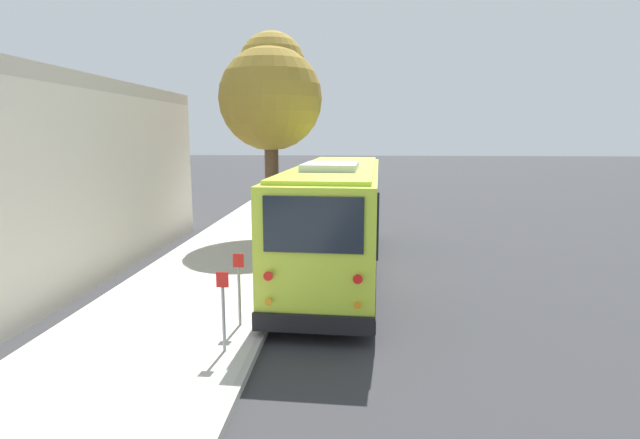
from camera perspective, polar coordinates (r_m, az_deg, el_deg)
ground_plane at (r=14.81m, az=4.73°, el=-6.16°), size 160.00×160.00×0.00m
sidewalk_slab at (r=15.32m, az=-11.43°, el=-5.49°), size 80.00×4.27×0.15m
curb_strip at (r=14.90m, az=-3.19°, el=-5.74°), size 80.00×0.14×0.15m
shuttle_bus at (r=14.53m, az=1.92°, el=0.79°), size 10.88×2.90×3.34m
parked_sedan_white at (r=25.99m, az=2.22°, el=2.11°), size 4.19×1.79×1.27m
parked_sedan_maroon at (r=32.33m, az=3.05°, el=3.63°), size 4.18×1.85×1.29m
street_tree at (r=19.59m, az=-5.63°, el=14.22°), size 3.90×3.90×7.75m
sign_post_near at (r=9.29m, az=-10.98°, el=-10.19°), size 0.06×0.22×1.48m
sign_post_far at (r=10.42m, az=-9.23°, el=-7.80°), size 0.06×0.22×1.52m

